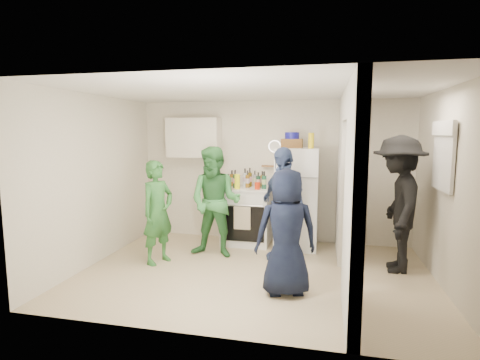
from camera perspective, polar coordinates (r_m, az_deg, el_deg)
name	(u,v)px	position (r m, az deg, el deg)	size (l,w,h in m)	color
floor	(254,273)	(5.37, 2.21, -13.98)	(4.80, 4.80, 0.00)	#C4AD8A
wall_back	(272,171)	(6.72, 4.87, 1.31)	(4.80, 4.80, 0.00)	silver
wall_front	(221,209)	(3.42, -2.85, -4.51)	(4.80, 4.80, 0.00)	silver
wall_left	(96,179)	(5.96, -21.05, 0.08)	(3.40, 3.40, 0.00)	silver
wall_right	(450,190)	(5.20, 29.31, -1.37)	(3.40, 3.40, 0.00)	silver
ceiling	(255,90)	(5.03, 2.35, 13.58)	(4.80, 4.80, 0.00)	white
partition_pier_back	(343,177)	(6.07, 15.39, 0.43)	(0.12, 1.20, 2.50)	silver
partition_pier_front	(354,203)	(3.90, 16.91, -3.34)	(0.12, 1.20, 2.50)	silver
partition_header	(350,104)	(4.95, 16.42, 11.08)	(0.12, 1.00, 0.40)	silver
stove	(247,215)	(6.58, 1.04, -5.41)	(0.84, 0.70, 1.00)	white
upper_cabinet	(194,138)	(6.84, -7.06, 6.42)	(0.95, 0.34, 0.70)	silver
fridge	(297,198)	(6.37, 8.63, -2.76)	(0.69, 0.68, 1.69)	white
wicker_basket	(292,143)	(6.34, 7.91, 5.55)	(0.35, 0.25, 0.15)	brown
blue_bowl	(292,136)	(6.34, 7.93, 6.73)	(0.24, 0.24, 0.11)	navy
yellow_cup_stack_top	(311,141)	(6.17, 10.79, 5.91)	(0.09, 0.09, 0.25)	yellow
wall_clock	(275,146)	(6.66, 5.32, 5.13)	(0.22, 0.22, 0.03)	white
spice_shelf	(271,166)	(6.66, 4.82, 2.12)	(0.35, 0.08, 0.03)	olive
nook_window	(445,156)	(5.34, 28.76, 3.20)	(0.03, 0.70, 0.80)	black
nook_window_frame	(444,156)	(5.34, 28.60, 3.20)	(0.04, 0.76, 0.86)	white
nook_valance	(443,128)	(5.32, 28.58, 6.97)	(0.04, 0.82, 0.18)	white
yellow_cup_stack_stove	(237,182)	(6.29, -0.42, -0.23)	(0.09, 0.09, 0.25)	#F5FE15
red_cup	(257,186)	(6.25, 2.66, -0.89)	(0.09, 0.09, 0.12)	red
person_green_left	(158,212)	(5.70, -12.41, -4.81)	(0.56, 0.37, 1.54)	#35752E
person_green_center	(215,202)	(5.85, -3.77, -3.38)	(0.84, 0.66, 1.73)	#3A8445
person_denim	(283,205)	(5.67, 6.52, -3.74)	(1.02, 0.42, 1.73)	#3B4882
person_navy	(286,232)	(4.53, 7.08, -7.88)	(0.75, 0.49, 1.53)	black
person_nook	(398,204)	(5.67, 22.93, -3.38)	(1.23, 0.71, 1.91)	black
bottle_a	(232,178)	(6.67, -1.24, 0.31)	(0.08, 0.08, 0.28)	brown
bottle_b	(235,179)	(6.42, -0.76, 0.15)	(0.07, 0.07, 0.30)	#194C24
bottle_c	(245,177)	(6.63, 0.77, 0.43)	(0.07, 0.07, 0.31)	silver
bottle_d	(248,179)	(6.42, 1.15, 0.14)	(0.07, 0.07, 0.30)	brown
bottle_e	(255,178)	(6.64, 2.27, 0.27)	(0.06, 0.06, 0.27)	#999FAA
bottle_f	(258,180)	(6.46, 2.80, 0.04)	(0.08, 0.08, 0.27)	#173F2A
bottle_g	(262,179)	(6.59, 3.41, 0.20)	(0.06, 0.06, 0.27)	olive
bottle_h	(228,181)	(6.41, -1.79, -0.13)	(0.08, 0.08, 0.24)	#8F9699
bottle_i	(250,177)	(6.56, 1.51, 0.43)	(0.07, 0.07, 0.33)	brown
bottle_j	(264,180)	(6.31, 3.70, -0.01)	(0.08, 0.08, 0.30)	#1D5639
bottle_k	(235,178)	(6.55, -0.72, 0.27)	(0.06, 0.06, 0.30)	brown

